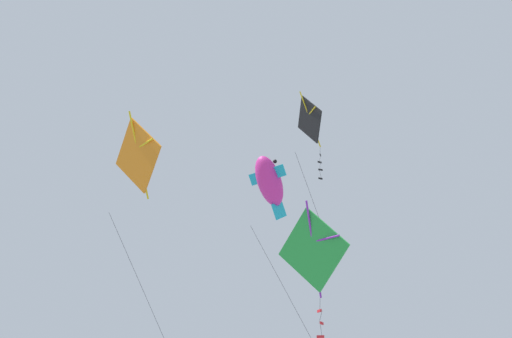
# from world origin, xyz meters

# --- Properties ---
(kite_diamond_mid_left) EXTENTS (1.09, 1.85, 4.40)m
(kite_diamond_mid_left) POSITION_xyz_m (4.28, 2.84, 17.13)
(kite_diamond_mid_left) COLOR green
(kite_fish_near_right) EXTENTS (2.89, 2.46, 6.92)m
(kite_fish_near_right) POSITION_xyz_m (-3.71, -0.96, 21.88)
(kite_fish_near_right) COLOR #DB2D93
(kite_diamond_low_drifter) EXTENTS (3.06, 2.86, 8.57)m
(kite_diamond_low_drifter) POSITION_xyz_m (0.54, -3.85, 21.68)
(kite_diamond_low_drifter) COLOR orange
(kite_diamond_far_centre) EXTENTS (2.16, 1.43, 6.02)m
(kite_diamond_far_centre) POSITION_xyz_m (-4.48, 0.35, 24.34)
(kite_diamond_far_centre) COLOR black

